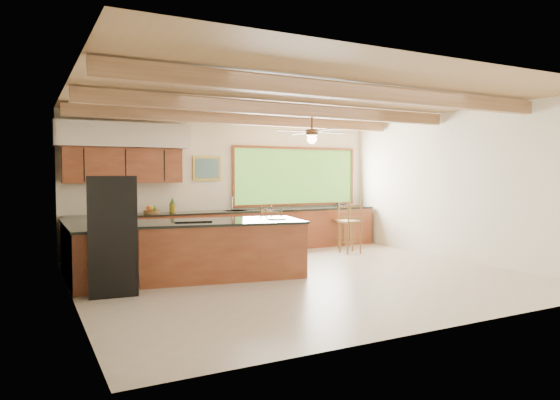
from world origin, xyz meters
TOP-DOWN VIEW (x-y plane):
  - ground at (0.00, 0.00)m, footprint 7.20×7.20m
  - room_shell at (-0.17, 0.65)m, footprint 7.27×6.54m
  - counter_run at (-0.82, 2.52)m, footprint 7.12×3.10m
  - island at (-1.23, 0.60)m, footprint 2.90×1.73m
  - refrigerator at (-3.05, 0.18)m, footprint 0.73×0.71m
  - bar_stool_a at (0.10, 1.79)m, footprint 0.49×0.49m
  - bar_stool_b at (0.27, 1.54)m, footprint 0.50×0.50m
  - bar_stool_c at (2.16, 1.55)m, footprint 0.44×0.44m
  - bar_stool_d at (2.49, 2.39)m, footprint 0.41×0.41m

SIDE VIEW (x-z plane):
  - ground at x=0.00m, z-range 0.00..0.00m
  - counter_run at x=-0.82m, z-range -0.16..1.09m
  - island at x=-1.23m, z-range -0.01..0.96m
  - bar_stool_b at x=0.27m, z-range 0.10..1.16m
  - bar_stool_d at x=2.49m, z-range 0.10..1.17m
  - bar_stool_a at x=0.10m, z-range 0.10..1.18m
  - bar_stool_c at x=2.16m, z-range 0.11..1.25m
  - refrigerator at x=-3.05m, z-range 0.00..1.70m
  - room_shell at x=-0.17m, z-range 0.70..3.72m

